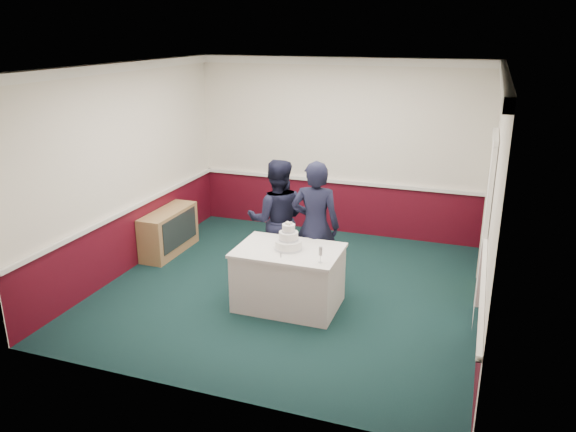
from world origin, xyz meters
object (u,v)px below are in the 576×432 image
(wedding_cake, at_px, (289,241))
(champagne_flute, at_px, (321,252))
(person_man, at_px, (277,220))
(cake_table, at_px, (289,277))
(person_woman, at_px, (315,227))
(cake_knife, at_px, (281,254))
(sideboard, at_px, (169,231))

(wedding_cake, relative_size, champagne_flute, 1.78)
(champagne_flute, xyz_separation_m, person_man, (-0.96, 1.08, -0.06))
(cake_table, relative_size, person_woman, 0.73)
(wedding_cake, relative_size, cake_knife, 1.65)
(champagne_flute, distance_m, person_man, 1.45)
(sideboard, height_order, person_man, person_man)
(cake_table, xyz_separation_m, person_man, (-0.46, 0.80, 0.47))
(person_man, bearing_deg, sideboard, -28.16)
(sideboard, distance_m, cake_table, 2.65)
(sideboard, bearing_deg, person_man, -8.52)
(cake_knife, bearing_deg, person_woman, 56.24)
(cake_table, distance_m, champagne_flute, 0.78)
(sideboard, xyz_separation_m, person_man, (1.96, -0.29, 0.52))
(cake_knife, distance_m, champagne_flute, 0.55)
(person_woman, bearing_deg, champagne_flute, 103.67)
(wedding_cake, xyz_separation_m, cake_knife, (-0.03, -0.20, -0.11))
(cake_knife, bearing_deg, champagne_flute, -28.82)
(person_man, bearing_deg, cake_table, 100.07)
(sideboard, height_order, wedding_cake, wedding_cake)
(person_woman, bearing_deg, cake_knife, 69.54)
(wedding_cake, height_order, person_man, person_man)
(champagne_flute, height_order, person_man, person_man)
(champagne_flute, relative_size, person_woman, 0.11)
(champagne_flute, xyz_separation_m, person_woman, (-0.33, 0.89, -0.02))
(champagne_flute, bearing_deg, person_man, 131.49)
(sideboard, bearing_deg, person_woman, -10.67)
(sideboard, distance_m, person_man, 2.05)
(wedding_cake, bearing_deg, sideboard, 155.57)
(cake_knife, bearing_deg, cake_table, 61.24)
(wedding_cake, distance_m, champagne_flute, 0.57)
(cake_table, xyz_separation_m, wedding_cake, (0.00, 0.00, 0.50))
(cake_table, bearing_deg, person_man, 119.70)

